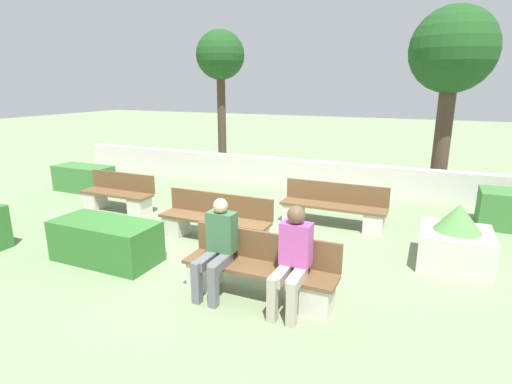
# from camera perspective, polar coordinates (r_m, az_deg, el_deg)

# --- Properties ---
(ground_plane) EXTENTS (60.00, 60.00, 0.00)m
(ground_plane) POSITION_cam_1_polar(r_m,az_deg,el_deg) (7.03, -4.40, -7.77)
(ground_plane) COLOR gray
(perimeter_wall) EXTENTS (14.96, 0.30, 0.75)m
(perimeter_wall) POSITION_cam_1_polar(r_m,az_deg,el_deg) (11.00, 6.96, 2.62)
(perimeter_wall) COLOR beige
(perimeter_wall) RESTS_ON ground_plane
(bench_front) EXTENTS (2.07, 0.48, 0.83)m
(bench_front) POSITION_cam_1_polar(r_m,az_deg,el_deg) (5.35, 0.48, -11.51)
(bench_front) COLOR brown
(bench_front) RESTS_ON ground_plane
(bench_left_side) EXTENTS (1.73, 0.48, 0.83)m
(bench_left_side) POSITION_cam_1_polar(r_m,az_deg,el_deg) (9.36, -19.15, -0.70)
(bench_left_side) COLOR brown
(bench_left_side) RESTS_ON ground_plane
(bench_right_side) EXTENTS (2.07, 0.48, 0.83)m
(bench_right_side) POSITION_cam_1_polar(r_m,az_deg,el_deg) (8.06, 10.94, -2.50)
(bench_right_side) COLOR brown
(bench_right_side) RESTS_ON ground_plane
(bench_back) EXTENTS (2.08, 0.49, 0.83)m
(bench_back) POSITION_cam_1_polar(r_m,az_deg,el_deg) (7.21, -5.87, -4.42)
(bench_back) COLOR brown
(bench_back) RESTS_ON ground_plane
(person_seated_man) EXTENTS (0.38, 0.64, 1.33)m
(person_seated_man) POSITION_cam_1_polar(r_m,az_deg,el_deg) (4.90, 5.24, -8.97)
(person_seated_man) COLOR #B2A893
(person_seated_man) RESTS_ON ground_plane
(person_seated_woman) EXTENTS (0.38, 0.64, 1.30)m
(person_seated_woman) POSITION_cam_1_polar(r_m,az_deg,el_deg) (5.30, -5.54, -7.36)
(person_seated_woman) COLOR slate
(person_seated_woman) RESTS_ON ground_plane
(hedge_block_near_left) EXTENTS (1.70, 0.78, 0.65)m
(hedge_block_near_left) POSITION_cam_1_polar(r_m,az_deg,el_deg) (6.80, -20.64, -6.57)
(hedge_block_near_left) COLOR #33702D
(hedge_block_near_left) RESTS_ON ground_plane
(hedge_block_mid_left) EXTENTS (1.56, 0.70, 0.67)m
(hedge_block_mid_left) POSITION_cam_1_polar(r_m,az_deg,el_deg) (11.46, -23.36, 1.79)
(hedge_block_mid_left) COLOR #3D7A38
(hedge_block_mid_left) RESTS_ON ground_plane
(planter_corner_left) EXTENTS (1.03, 1.03, 0.99)m
(planter_corner_left) POSITION_cam_1_polar(r_m,az_deg,el_deg) (6.90, 26.62, -6.21)
(planter_corner_left) COLOR beige
(planter_corner_left) RESTS_ON ground_plane
(tree_leftmost) EXTENTS (1.56, 1.56, 4.43)m
(tree_leftmost) POSITION_cam_1_polar(r_m,az_deg,el_deg) (13.54, -5.11, 18.41)
(tree_leftmost) COLOR #473828
(tree_leftmost) RESTS_ON ground_plane
(tree_center_left) EXTENTS (2.12, 2.12, 4.62)m
(tree_center_left) POSITION_cam_1_polar(r_m,az_deg,el_deg) (11.56, 26.27, 17.24)
(tree_center_left) COLOR #473828
(tree_center_left) RESTS_ON ground_plane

